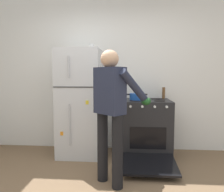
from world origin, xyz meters
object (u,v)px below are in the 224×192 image
refrigerator (81,103)px  pepper_mill (164,93)px  stove_range (146,129)px  coffee_mug (92,47)px  red_pot (137,97)px  person_cook (112,105)px

refrigerator → pepper_mill: size_ratio=9.15×
stove_range → coffee_mug: coffee_mug is taller
refrigerator → red_pot: bearing=-3.1°
stove_range → coffee_mug: (-0.89, 0.07, 1.32)m
stove_range → person_cook: 1.16m
refrigerator → coffee_mug: coffee_mug is taller
person_cook → coffee_mug: (-0.41, 0.99, 0.81)m
person_cook → coffee_mug: 1.34m
refrigerator → person_cook: (0.59, -0.94, 0.10)m
coffee_mug → pepper_mill: bearing=7.2°
stove_range → person_cook: size_ratio=0.77×
person_cook → red_pot: 0.94m
refrigerator → pepper_mill: bearing=8.3°
person_cook → coffee_mug: bearing=112.6°
stove_range → red_pot: red_pot is taller
refrigerator → person_cook: bearing=-57.6°
stove_range → pepper_mill: pepper_mill is taller
red_pot → pepper_mill: (0.46, 0.25, 0.04)m
refrigerator → red_pot: refrigerator is taller
refrigerator → stove_range: 1.15m
person_cook → pepper_mill: bearing=55.4°
red_pot → refrigerator: bearing=176.9°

